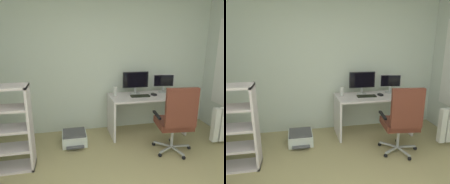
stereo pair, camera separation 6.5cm
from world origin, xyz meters
The scene contains 9 objects.
wall_back centered at (0.00, 2.64, 1.40)m, with size 4.43×0.10×2.79m, color silver.
desk centered at (0.83, 2.21, 0.54)m, with size 1.38×0.62×0.74m.
monitor_main centered at (0.65, 2.35, 0.99)m, with size 0.48×0.18×0.41m.
monitor_secondary centered at (1.20, 2.35, 0.95)m, with size 0.39×0.18×0.34m.
keyboard centered at (0.68, 2.16, 0.75)m, with size 0.34×0.13×0.02m, color black.
computer_mouse centered at (0.94, 2.17, 0.76)m, with size 0.06×0.10×0.03m, color black.
desktop_speaker centered at (0.25, 2.30, 0.83)m, with size 0.07×0.07×0.17m, color silver.
office_chair centered at (0.99, 1.38, 0.60)m, with size 0.64×0.63×1.12m.
printer centered at (-0.53, 2.06, 0.10)m, with size 0.41×0.51×0.20m.
Camera 1 is at (-0.63, -1.49, 1.89)m, focal length 35.75 mm.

